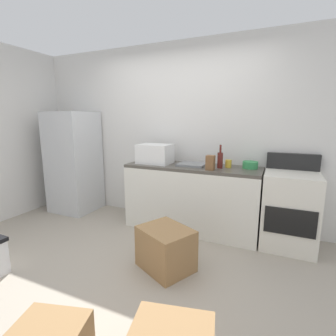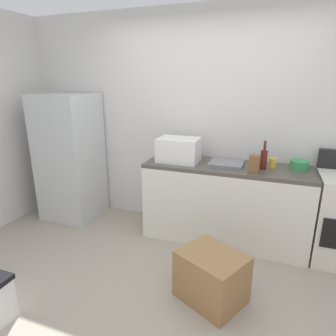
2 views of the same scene
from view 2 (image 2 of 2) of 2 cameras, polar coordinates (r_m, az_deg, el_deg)
ground_plane at (r=2.70m, az=-0.91°, el=-24.77°), size 6.00×6.00×0.00m
wall_back at (r=3.54m, az=8.03°, el=8.80°), size 5.00×0.10×2.60m
kitchen_counter at (r=3.38m, az=11.17°, el=-6.76°), size 1.80×0.60×0.90m
refrigerator at (r=4.03m, az=-18.75°, el=2.03°), size 0.68×0.66×1.63m
microwave at (r=3.29m, az=2.16°, el=3.63°), size 0.46×0.34×0.27m
sink_basin at (r=3.24m, az=11.47°, el=0.91°), size 0.36×0.32×0.03m
wine_bottle at (r=3.16m, az=18.40°, el=1.72°), size 0.07×0.07×0.30m
coffee_mug at (r=3.26m, az=19.96°, el=0.92°), size 0.08×0.08×0.10m
knife_block at (r=3.01m, az=16.66°, el=0.75°), size 0.10×0.10×0.18m
mixing_bowl at (r=3.32m, az=24.57°, el=0.58°), size 0.19×0.19×0.09m
cardboard_box_small at (r=2.61m, az=8.59°, el=-20.46°), size 0.65×0.61×0.43m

